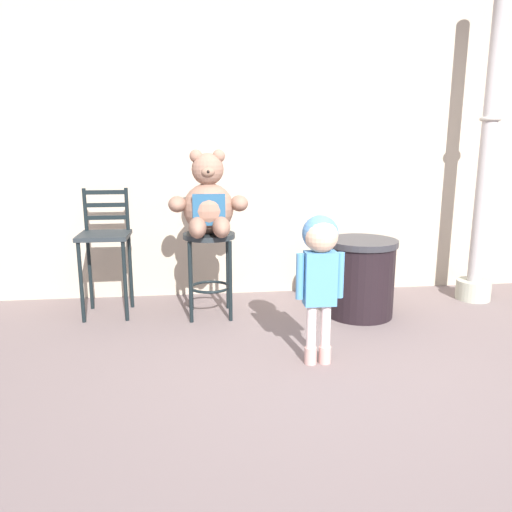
# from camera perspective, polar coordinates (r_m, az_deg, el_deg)

# --- Properties ---
(ground_plane) EXTENTS (24.00, 24.00, 0.00)m
(ground_plane) POSITION_cam_1_polar(r_m,az_deg,el_deg) (3.33, 10.26, -12.93)
(ground_plane) COLOR slate
(building_wall) EXTENTS (6.54, 0.30, 3.27)m
(building_wall) POSITION_cam_1_polar(r_m,az_deg,el_deg) (4.91, 4.20, 15.12)
(building_wall) COLOR #B7A791
(building_wall) RESTS_ON ground_plane
(bar_stool_with_teddy) EXTENTS (0.43, 0.43, 0.71)m
(bar_stool_with_teddy) POSITION_cam_1_polar(r_m,az_deg,el_deg) (4.16, -5.34, -0.00)
(bar_stool_with_teddy) COLOR #232A2E
(bar_stool_with_teddy) RESTS_ON ground_plane
(teddy_bear) EXTENTS (0.64, 0.58, 0.67)m
(teddy_bear) POSITION_cam_1_polar(r_m,az_deg,el_deg) (4.05, -5.45, 5.97)
(teddy_bear) COLOR #8D6755
(teddy_bear) RESTS_ON bar_stool_with_teddy
(child_walking) EXTENTS (0.31, 0.25, 0.99)m
(child_walking) POSITION_cam_1_polar(r_m,az_deg,el_deg) (3.20, 7.35, -0.21)
(child_walking) COLOR #C7978F
(child_walking) RESTS_ON ground_plane
(trash_bin) EXTENTS (0.59, 0.59, 0.65)m
(trash_bin) POSITION_cam_1_polar(r_m,az_deg,el_deg) (4.28, 11.85, -2.40)
(trash_bin) COLOR black
(trash_bin) RESTS_ON ground_plane
(lamppost) EXTENTS (0.31, 0.31, 2.82)m
(lamppost) POSITION_cam_1_polar(r_m,az_deg,el_deg) (4.93, 24.64, 8.01)
(lamppost) COLOR #A8AA97
(lamppost) RESTS_ON ground_plane
(bar_chair_empty) EXTENTS (0.41, 0.41, 1.06)m
(bar_chair_empty) POSITION_cam_1_polar(r_m,az_deg,el_deg) (4.35, -16.85, 1.54)
(bar_chair_empty) COLOR #232A2E
(bar_chair_empty) RESTS_ON ground_plane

